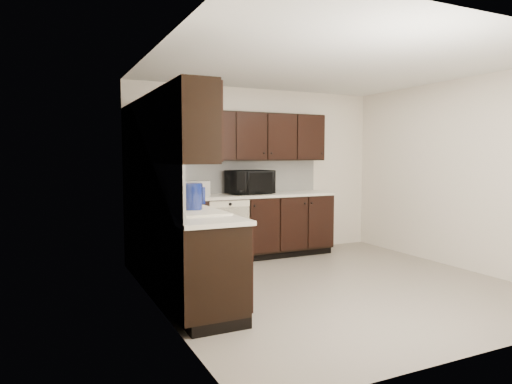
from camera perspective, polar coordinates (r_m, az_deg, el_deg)
floor at (r=5.44m, az=9.53°, el=-11.42°), size 4.00×4.00×0.00m
ceiling at (r=5.33m, az=9.89°, el=15.41°), size 4.00×4.00×0.00m
wall_back at (r=6.96m, az=0.16°, el=2.56°), size 4.00×0.02×2.50m
wall_left at (r=4.40m, az=-12.10°, el=1.32°), size 0.02×4.00×2.50m
wall_right at (r=6.60m, az=24.05°, el=2.06°), size 0.02×4.00×2.50m
wall_front at (r=3.79m, az=27.46°, el=0.41°), size 4.00×0.02×2.50m
lower_cabinets at (r=5.84m, az=-4.98°, el=-6.09°), size 3.00×2.80×0.90m
countertop at (r=5.77m, az=-5.02°, el=-1.14°), size 3.03×2.83×0.04m
backsplash at (r=5.88m, az=-7.68°, el=1.48°), size 3.00×2.80×0.48m
upper_cabinets at (r=5.81m, az=-6.29°, el=7.28°), size 3.00×2.80×0.70m
dishwasher at (r=6.21m, az=-3.31°, el=-4.21°), size 0.58×0.04×0.78m
sink at (r=4.50m, az=-8.03°, el=-3.27°), size 0.54×0.82×0.42m
microwave at (r=6.58m, az=-0.78°, el=1.24°), size 0.65×0.46×0.34m
soap_bottle_a at (r=5.01m, az=-7.52°, el=-0.71°), size 0.09×0.09×0.19m
soap_bottle_b at (r=5.52m, az=-13.11°, el=-0.04°), size 0.12×0.12×0.24m
toaster_oven at (r=6.32m, az=-7.31°, el=0.46°), size 0.38×0.32×0.21m
storage_bin at (r=5.41m, az=-10.99°, el=-0.28°), size 0.62×0.54×0.21m
blue_pitcher at (r=4.54m, az=-7.91°, el=-0.67°), size 0.24×0.24×0.28m
teal_tumbler at (r=5.46m, az=-9.30°, el=-0.22°), size 0.11×0.11×0.21m
paper_towel_roll at (r=5.77m, az=-10.72°, el=0.33°), size 0.15×0.15×0.27m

